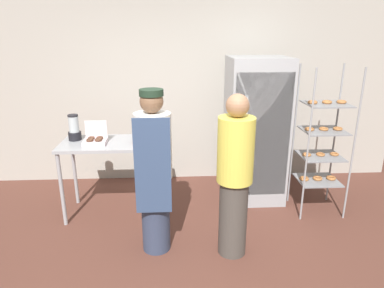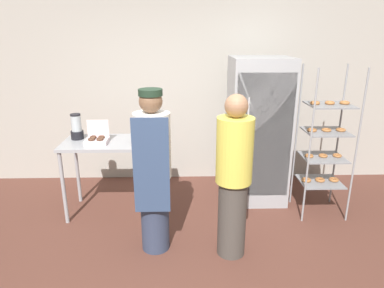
{
  "view_description": "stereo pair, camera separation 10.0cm",
  "coord_description": "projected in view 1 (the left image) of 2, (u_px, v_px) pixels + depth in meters",
  "views": [
    {
      "loc": [
        -0.12,
        -2.64,
        2.13
      ],
      "look_at": [
        0.06,
        0.73,
        1.03
      ],
      "focal_mm": 32.0,
      "sensor_mm": 36.0,
      "label": 1
    },
    {
      "loc": [
        -0.02,
        -2.64,
        2.13
      ],
      "look_at": [
        0.06,
        0.73,
        1.03
      ],
      "focal_mm": 32.0,
      "sensor_mm": 36.0,
      "label": 2
    }
  ],
  "objects": [
    {
      "name": "ground_plane",
      "position": [
        189.0,
        274.0,
        3.17
      ],
      "size": [
        14.0,
        14.0,
        0.0
      ],
      "primitive_type": "plane",
      "color": "brown"
    },
    {
      "name": "person_baker",
      "position": [
        154.0,
        171.0,
        3.3
      ],
      "size": [
        0.35,
        0.37,
        1.65
      ],
      "color": "#333D56",
      "rests_on": "ground_plane"
    },
    {
      "name": "binder_stack",
      "position": [
        147.0,
        136.0,
        3.96
      ],
      "size": [
        0.29,
        0.21,
        0.14
      ],
      "color": "#B72D2D",
      "rests_on": "prep_counter"
    },
    {
      "name": "baking_rack",
      "position": [
        322.0,
        143.0,
        4.08
      ],
      "size": [
        0.55,
        0.5,
        1.79
      ],
      "color": "#93969B",
      "rests_on": "ground_plane"
    },
    {
      "name": "person_customer",
      "position": [
        235.0,
        177.0,
        3.25
      ],
      "size": [
        0.34,
        0.34,
        1.63
      ],
      "color": "#47423D",
      "rests_on": "ground_plane"
    },
    {
      "name": "refrigerator",
      "position": [
        255.0,
        131.0,
        4.42
      ],
      "size": [
        0.74,
        0.74,
        1.86
      ],
      "color": "#9EA0A5",
      "rests_on": "ground_plane"
    },
    {
      "name": "prep_counter",
      "position": [
        112.0,
        151.0,
        4.04
      ],
      "size": [
        1.17,
        0.62,
        0.92
      ],
      "color": "#9EA0A5",
      "rests_on": "ground_plane"
    },
    {
      "name": "back_wall",
      "position": [
        181.0,
        80.0,
        4.92
      ],
      "size": [
        6.4,
        0.12,
        2.97
      ],
      "primitive_type": "cube",
      "color": "#ADA89E",
      "rests_on": "ground_plane"
    },
    {
      "name": "blender_pitcher",
      "position": [
        74.0,
        129.0,
        4.03
      ],
      "size": [
        0.15,
        0.15,
        0.31
      ],
      "color": "black",
      "rests_on": "prep_counter"
    },
    {
      "name": "donut_box",
      "position": [
        95.0,
        140.0,
        3.91
      ],
      "size": [
        0.26,
        0.21,
        0.25
      ],
      "color": "silver",
      "rests_on": "prep_counter"
    }
  ]
}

